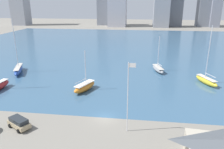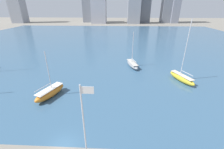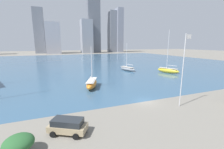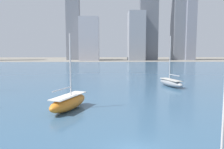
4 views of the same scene
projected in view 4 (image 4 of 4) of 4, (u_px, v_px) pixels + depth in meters
name	position (u px, v px, depth m)	size (l,w,h in m)	color
harbor_water	(111.00, 71.00, 86.55)	(180.00, 140.00, 0.00)	#385B7A
distant_city_skyline	(108.00, 28.00, 182.60)	(189.18, 24.57, 71.95)	#8E939E
sailboat_gray	(171.00, 83.00, 48.80)	(4.34, 8.58, 11.25)	gray
sailboat_orange	(69.00, 102.00, 29.44)	(5.19, 8.25, 10.29)	orange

